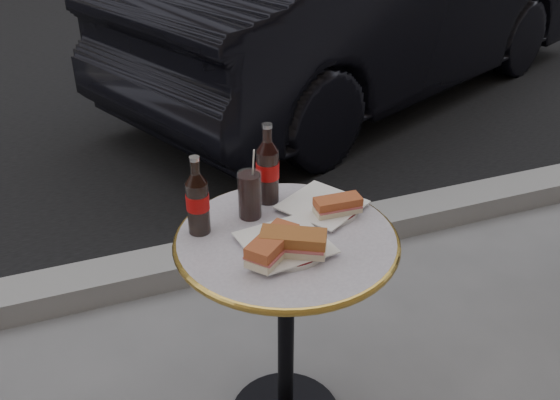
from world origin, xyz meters
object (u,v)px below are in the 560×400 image
object	(u,v)px
cola_glass	(250,195)
cola_bottle_right	(268,163)
bistro_table	(286,337)
plate_right	(322,207)
parked_car	(372,3)
cola_bottle_left	(197,195)
plate_left	(285,245)

from	to	relation	value
cola_glass	cola_bottle_right	bearing A→B (deg)	40.03
bistro_table	cola_bottle_right	size ratio (longest dim) A/B	2.94
bistro_table	cola_bottle_right	bearing A→B (deg)	84.70
plate_right	parked_car	distance (m)	2.99
bistro_table	parked_car	xyz separation A→B (m)	(1.69, 2.66, 0.29)
plate_right	bistro_table	bearing A→B (deg)	-146.83
plate_right	parked_car	world-z (taller)	parked_car
cola_bottle_right	cola_glass	xyz separation A→B (m)	(-0.08, -0.07, -0.05)
plate_right	cola_glass	size ratio (longest dim) A/B	1.55
cola_bottle_left	parked_car	distance (m)	3.19
plate_left	cola_bottle_left	xyz separation A→B (m)	(-0.19, 0.16, 0.11)
parked_car	bistro_table	bearing A→B (deg)	123.45
cola_bottle_left	cola_bottle_right	distance (m)	0.25
plate_right	parked_car	size ratio (longest dim) A/B	0.05
cola_bottle_right	cola_glass	distance (m)	0.12
parked_car	cola_bottle_right	bearing A→B (deg)	121.68
bistro_table	plate_left	size ratio (longest dim) A/B	3.24
plate_left	bistro_table	bearing A→B (deg)	63.97
plate_right	cola_bottle_right	size ratio (longest dim) A/B	0.87
cola_bottle_left	parked_car	world-z (taller)	parked_car
plate_right	cola_bottle_left	xyz separation A→B (m)	(-0.37, 0.01, 0.11)
plate_left	cola_bottle_left	size ratio (longest dim) A/B	0.98
plate_left	cola_bottle_left	world-z (taller)	cola_bottle_left
cola_glass	parked_car	distance (m)	3.07
cola_bottle_left	cola_bottle_right	world-z (taller)	cola_bottle_right
plate_left	cola_bottle_right	distance (m)	0.28
bistro_table	plate_left	world-z (taller)	plate_left
bistro_table	parked_car	bearing A→B (deg)	57.55
parked_car	plate_left	bearing A→B (deg)	123.55
plate_right	cola_glass	world-z (taller)	cola_glass
plate_left	cola_bottle_right	xyz separation A→B (m)	(0.04, 0.25, 0.12)
bistro_table	cola_bottle_left	xyz separation A→B (m)	(-0.22, 0.11, 0.48)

